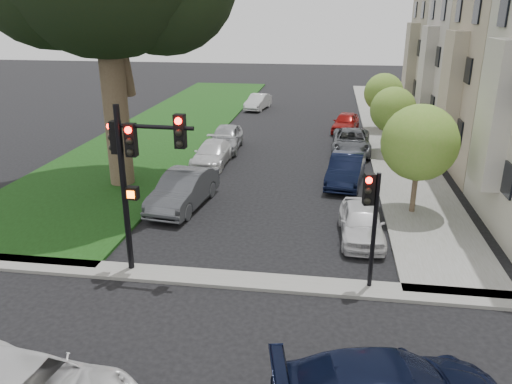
# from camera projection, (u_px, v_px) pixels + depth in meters

# --- Properties ---
(ground) EXTENTS (140.00, 140.00, 0.00)m
(ground) POSITION_uv_depth(u_px,v_px,m) (230.00, 318.00, 14.16)
(ground) COLOR black
(ground) RESTS_ON ground
(grass_strip) EXTENTS (8.00, 44.00, 0.12)m
(grass_strip) POSITION_uv_depth(u_px,v_px,m) (175.00, 124.00, 37.66)
(grass_strip) COLOR black
(grass_strip) RESTS_ON ground
(sidewalk_right) EXTENTS (3.50, 44.00, 0.12)m
(sidewalk_right) POSITION_uv_depth(u_px,v_px,m) (389.00, 131.00, 35.50)
(sidewalk_right) COLOR slate
(sidewalk_right) RESTS_ON ground
(sidewalk_cross) EXTENTS (60.00, 1.00, 0.12)m
(sidewalk_cross) POSITION_uv_depth(u_px,v_px,m) (242.00, 280.00, 16.00)
(sidewalk_cross) COLOR slate
(sidewalk_cross) RESTS_ON ground
(house_c) EXTENTS (7.70, 7.55, 15.97)m
(house_c) POSITION_uv_depth(u_px,v_px,m) (493.00, 31.00, 31.42)
(house_c) COLOR #9D9A96
(house_c) RESTS_ON ground
(house_d) EXTENTS (7.70, 7.55, 15.97)m
(house_d) POSITION_uv_depth(u_px,v_px,m) (464.00, 27.00, 38.38)
(house_d) COLOR gray
(house_d) RESTS_ON ground
(small_tree_a) EXTENTS (3.14, 3.14, 4.70)m
(small_tree_a) POSITION_uv_depth(u_px,v_px,m) (420.00, 143.00, 20.31)
(small_tree_a) COLOR #4A3525
(small_tree_a) RESTS_ON ground
(small_tree_b) EXTENTS (2.69, 2.69, 4.03)m
(small_tree_b) POSITION_uv_depth(u_px,v_px,m) (393.00, 110.00, 29.30)
(small_tree_b) COLOR #4A3525
(small_tree_b) RESTS_ON ground
(small_tree_c) EXTENTS (2.73, 2.73, 4.09)m
(small_tree_c) POSITION_uv_depth(u_px,v_px,m) (384.00, 93.00, 34.97)
(small_tree_c) COLOR #4A3525
(small_tree_c) RESTS_ON ground
(traffic_signal_main) EXTENTS (2.73, 0.70, 5.59)m
(traffic_signal_main) POSITION_uv_depth(u_px,v_px,m) (135.00, 161.00, 15.37)
(traffic_signal_main) COLOR black
(traffic_signal_main) RESTS_ON ground
(traffic_signal_secondary) EXTENTS (0.51, 0.41, 3.81)m
(traffic_signal_secondary) POSITION_uv_depth(u_px,v_px,m) (371.00, 210.00, 14.75)
(traffic_signal_secondary) COLOR black
(traffic_signal_secondary) RESTS_ON ground
(car_parked_0) EXTENTS (1.72, 4.02, 1.35)m
(car_parked_0) POSITION_uv_depth(u_px,v_px,m) (361.00, 222.00, 18.85)
(car_parked_0) COLOR silver
(car_parked_0) RESTS_ON ground
(car_parked_1) EXTENTS (2.18, 4.67, 1.48)m
(car_parked_1) POSITION_uv_depth(u_px,v_px,m) (346.00, 170.00, 24.80)
(car_parked_1) COLOR black
(car_parked_1) RESTS_ON ground
(car_parked_2) EXTENTS (2.39, 4.98, 1.37)m
(car_parked_2) POSITION_uv_depth(u_px,v_px,m) (351.00, 141.00, 30.32)
(car_parked_2) COLOR #3F4247
(car_parked_2) RESTS_ON ground
(car_parked_3) EXTENTS (2.27, 4.16, 1.34)m
(car_parked_3) POSITION_uv_depth(u_px,v_px,m) (346.00, 122.00, 35.48)
(car_parked_3) COLOR maroon
(car_parked_3) RESTS_ON ground
(car_parked_5) EXTENTS (2.26, 4.99, 1.59)m
(car_parked_5) POSITION_uv_depth(u_px,v_px,m) (183.00, 190.00, 21.86)
(car_parked_5) COLOR #3F4247
(car_parked_5) RESTS_ON ground
(car_parked_6) EXTENTS (1.81, 4.41, 1.28)m
(car_parked_6) POSITION_uv_depth(u_px,v_px,m) (212.00, 154.00, 27.91)
(car_parked_6) COLOR silver
(car_parked_6) RESTS_ON ground
(car_parked_7) EXTENTS (1.97, 4.52, 1.51)m
(car_parked_7) POSITION_uv_depth(u_px,v_px,m) (226.00, 138.00, 30.87)
(car_parked_7) COLOR #999BA0
(car_parked_7) RESTS_ON ground
(car_parked_9) EXTENTS (2.04, 4.11, 1.29)m
(car_parked_9) POSITION_uv_depth(u_px,v_px,m) (258.00, 102.00, 43.46)
(car_parked_9) COLOR silver
(car_parked_9) RESTS_ON ground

